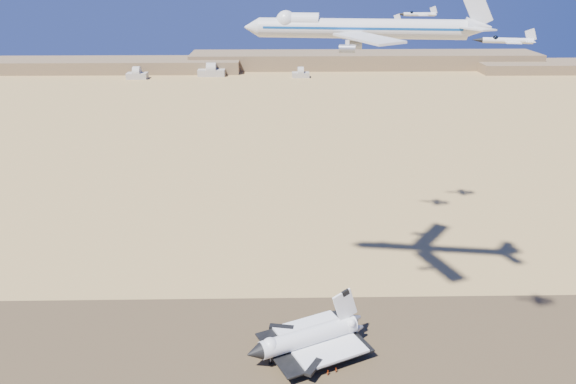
{
  "coord_description": "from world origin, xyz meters",
  "views": [
    {
      "loc": [
        13.68,
        -152.63,
        113.27
      ],
      "look_at": [
        16.81,
        8.0,
        49.02
      ],
      "focal_mm": 35.0,
      "sensor_mm": 36.0,
      "label": 1
    }
  ],
  "objects_px": {
    "crew_b": "(328,373)",
    "shuttle": "(308,339)",
    "chase_jet_a": "(506,40)",
    "carrier_747": "(354,28)",
    "chase_jet_d": "(419,14)",
    "crew_c": "(332,364)",
    "crew_a": "(336,370)",
    "chase_jet_c": "(382,22)"
  },
  "relations": [
    {
      "from": "shuttle",
      "to": "crew_a",
      "type": "bearing_deg",
      "value": -75.1
    },
    {
      "from": "chase_jet_a",
      "to": "crew_a",
      "type": "bearing_deg",
      "value": 179.82
    },
    {
      "from": "chase_jet_a",
      "to": "chase_jet_d",
      "type": "bearing_deg",
      "value": 99.2
    },
    {
      "from": "chase_jet_a",
      "to": "chase_jet_c",
      "type": "bearing_deg",
      "value": 108.85
    },
    {
      "from": "crew_c",
      "to": "chase_jet_d",
      "type": "xyz_separation_m",
      "value": [
        41.36,
        96.93,
        95.01
      ]
    },
    {
      "from": "crew_a",
      "to": "crew_b",
      "type": "height_order",
      "value": "crew_a"
    },
    {
      "from": "crew_b",
      "to": "chase_jet_a",
      "type": "distance_m",
      "value": 104.27
    },
    {
      "from": "chase_jet_c",
      "to": "crew_a",
      "type": "bearing_deg",
      "value": -91.71
    },
    {
      "from": "crew_a",
      "to": "chase_jet_a",
      "type": "xyz_separation_m",
      "value": [
        34.52,
        -7.65,
        97.23
      ]
    },
    {
      "from": "shuttle",
      "to": "carrier_747",
      "type": "bearing_deg",
      "value": 36.31
    },
    {
      "from": "carrier_747",
      "to": "crew_a",
      "type": "height_order",
      "value": "carrier_747"
    },
    {
      "from": "shuttle",
      "to": "crew_c",
      "type": "relative_size",
      "value": 22.82
    },
    {
      "from": "chase_jet_a",
      "to": "carrier_747",
      "type": "bearing_deg",
      "value": 136.81
    },
    {
      "from": "shuttle",
      "to": "chase_jet_d",
      "type": "relative_size",
      "value": 2.5
    },
    {
      "from": "crew_b",
      "to": "crew_c",
      "type": "height_order",
      "value": "crew_c"
    },
    {
      "from": "crew_a",
      "to": "shuttle",
      "type": "bearing_deg",
      "value": 29.12
    },
    {
      "from": "carrier_747",
      "to": "crew_b",
      "type": "bearing_deg",
      "value": -94.85
    },
    {
      "from": "crew_c",
      "to": "chase_jet_d",
      "type": "bearing_deg",
      "value": -58.99
    },
    {
      "from": "chase_jet_c",
      "to": "chase_jet_d",
      "type": "relative_size",
      "value": 0.94
    },
    {
      "from": "carrier_747",
      "to": "chase_jet_a",
      "type": "bearing_deg",
      "value": -47.45
    },
    {
      "from": "carrier_747",
      "to": "chase_jet_a",
      "type": "distance_m",
      "value": 51.05
    },
    {
      "from": "carrier_747",
      "to": "chase_jet_d",
      "type": "xyz_separation_m",
      "value": [
        34.74,
        65.43,
        -0.81
      ]
    },
    {
      "from": "chase_jet_d",
      "to": "crew_b",
      "type": "bearing_deg",
      "value": -108.32
    },
    {
      "from": "shuttle",
      "to": "crew_b",
      "type": "bearing_deg",
      "value": -87.77
    },
    {
      "from": "shuttle",
      "to": "crew_b",
      "type": "relative_size",
      "value": 23.8
    },
    {
      "from": "crew_c",
      "to": "chase_jet_a",
      "type": "height_order",
      "value": "chase_jet_a"
    },
    {
      "from": "carrier_747",
      "to": "shuttle",
      "type": "bearing_deg",
      "value": -110.72
    },
    {
      "from": "crew_b",
      "to": "shuttle",
      "type": "bearing_deg",
      "value": 14.41
    },
    {
      "from": "shuttle",
      "to": "chase_jet_c",
      "type": "bearing_deg",
      "value": 42.97
    },
    {
      "from": "carrier_747",
      "to": "chase_jet_d",
      "type": "distance_m",
      "value": 74.09
    },
    {
      "from": "shuttle",
      "to": "chase_jet_d",
      "type": "bearing_deg",
      "value": 36.9
    },
    {
      "from": "crew_c",
      "to": "chase_jet_d",
      "type": "relative_size",
      "value": 0.11
    },
    {
      "from": "crew_c",
      "to": "carrier_747",
      "type": "bearing_deg",
      "value": -47.75
    },
    {
      "from": "crew_b",
      "to": "chase_jet_d",
      "type": "height_order",
      "value": "chase_jet_d"
    },
    {
      "from": "crew_c",
      "to": "shuttle",
      "type": "bearing_deg",
      "value": 10.44
    },
    {
      "from": "crew_b",
      "to": "chase_jet_c",
      "type": "height_order",
      "value": "chase_jet_c"
    },
    {
      "from": "chase_jet_d",
      "to": "crew_c",
      "type": "bearing_deg",
      "value": -108.41
    },
    {
      "from": "chase_jet_c",
      "to": "chase_jet_d",
      "type": "bearing_deg",
      "value": 50.04
    },
    {
      "from": "carrier_747",
      "to": "chase_jet_c",
      "type": "height_order",
      "value": "carrier_747"
    },
    {
      "from": "crew_a",
      "to": "crew_b",
      "type": "bearing_deg",
      "value": 102.77
    },
    {
      "from": "crew_a",
      "to": "crew_b",
      "type": "distance_m",
      "value": 2.75
    },
    {
      "from": "crew_b",
      "to": "carrier_747",
      "type": "bearing_deg",
      "value": -25.63
    }
  ]
}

